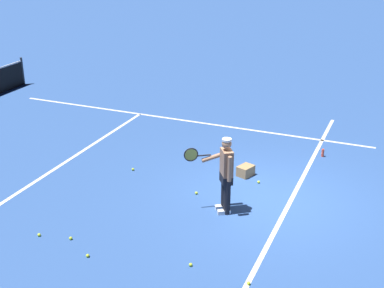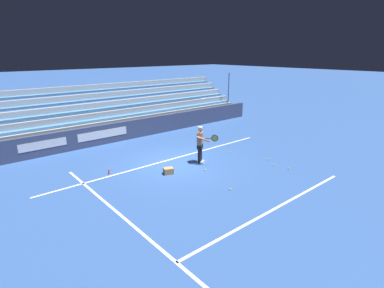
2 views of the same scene
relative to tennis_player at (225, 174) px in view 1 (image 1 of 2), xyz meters
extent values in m
plane|color=#2D5193|center=(0.92, -0.75, -0.89)|extent=(160.00, 160.00, 0.00)
cube|color=white|center=(0.92, -1.25, -0.89)|extent=(12.00, 0.10, 0.01)
cube|color=white|center=(5.03, 3.25, -0.89)|extent=(0.10, 12.00, 0.01)
cube|color=white|center=(0.92, 4.75, -0.89)|extent=(8.22, 0.10, 0.01)
cylinder|color=black|center=(-0.08, -0.09, -0.45)|extent=(0.15, 0.15, 0.88)
cylinder|color=black|center=(0.10, 0.04, -0.45)|extent=(0.15, 0.15, 0.88)
cube|color=white|center=(-0.11, -0.04, -0.85)|extent=(0.25, 0.29, 0.09)
cube|color=white|center=(0.07, 0.09, -0.85)|extent=(0.25, 0.29, 0.09)
cube|color=black|center=(0.01, -0.03, -0.09)|extent=(0.40, 0.37, 0.20)
cube|color=#A37556|center=(0.01, -0.03, 0.28)|extent=(0.42, 0.38, 0.58)
sphere|color=#A37556|center=(0.00, -0.02, 0.71)|extent=(0.21, 0.21, 0.21)
cylinder|color=white|center=(0.00, -0.02, 0.80)|extent=(0.20, 0.20, 0.05)
cylinder|color=#A37556|center=(-0.19, -0.16, 0.24)|extent=(0.09, 0.09, 0.56)
cylinder|color=#A37556|center=(0.10, 0.28, 0.33)|extent=(0.40, 0.53, 0.24)
cylinder|color=black|center=(-0.03, 0.48, 0.38)|extent=(0.20, 0.27, 0.03)
torus|color=black|center=(-0.19, 0.71, 0.42)|extent=(0.20, 0.27, 0.31)
cylinder|color=#D6D14C|center=(-0.19, 0.71, 0.42)|extent=(0.16, 0.23, 0.27)
cube|color=#A87F51|center=(1.90, 0.11, -0.76)|extent=(0.48, 0.42, 0.26)
sphere|color=#CCE533|center=(-2.42, 3.10, -0.86)|extent=(0.07, 0.07, 0.07)
sphere|color=#CCE533|center=(0.49, 0.86, -0.86)|extent=(0.07, 0.07, 0.07)
sphere|color=#CCE533|center=(-2.28, 2.44, -0.86)|extent=(0.07, 0.07, 0.07)
sphere|color=#CCE533|center=(-2.66, 1.79, -0.86)|extent=(0.07, 0.07, 0.07)
sphere|color=#CCE533|center=(1.61, -0.32, -0.86)|extent=(0.07, 0.07, 0.07)
sphere|color=#CCE533|center=(1.06, 2.85, -0.86)|extent=(0.07, 0.07, 0.07)
sphere|color=#CCE533|center=(-2.28, -1.27, -0.86)|extent=(0.07, 0.07, 0.07)
sphere|color=#CCE533|center=(-2.17, -0.12, -0.86)|extent=(0.07, 0.07, 0.07)
cylinder|color=#EA4C33|center=(3.84, -1.46, -0.78)|extent=(0.07, 0.07, 0.22)
cylinder|color=#33383D|center=(6.42, 10.64, -0.36)|extent=(0.09, 0.09, 1.07)
camera|label=1|loc=(-9.76, -3.34, 4.95)|focal=50.00mm
camera|label=2|loc=(8.68, 9.67, 4.03)|focal=28.00mm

